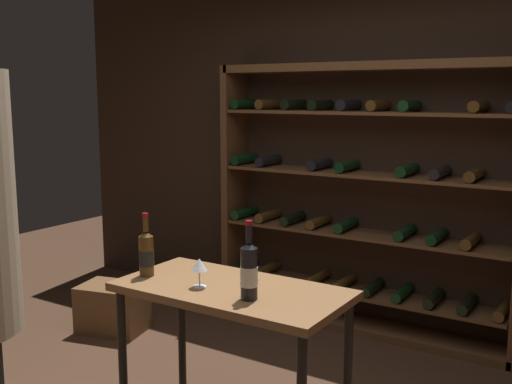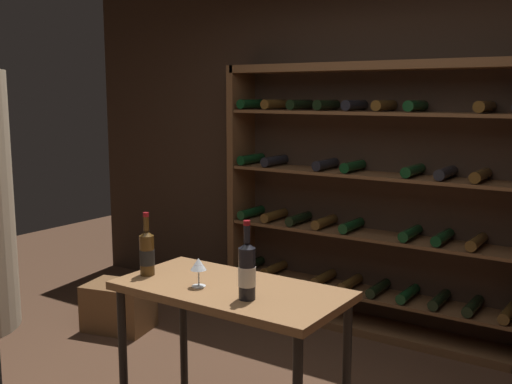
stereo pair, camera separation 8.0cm
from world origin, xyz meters
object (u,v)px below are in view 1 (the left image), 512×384
at_px(wine_bottle_green_slim, 249,271).
at_px(wine_glass_stemmed_right, 199,266).
at_px(tasting_table, 232,307).
at_px(wine_rack, 360,200).
at_px(wine_crate, 113,308).
at_px(wine_bottle_black_capsule, 146,253).

relative_size(wine_bottle_green_slim, wine_glass_stemmed_right, 2.55).
xyz_separation_m(tasting_table, wine_glass_stemmed_right, (-0.13, -0.09, 0.21)).
xyz_separation_m(wine_rack, wine_crate, (-1.53, -1.02, -0.81)).
relative_size(tasting_table, wine_bottle_black_capsule, 3.44).
height_order(tasting_table, wine_bottle_black_capsule, wine_bottle_black_capsule).
xyz_separation_m(wine_rack, wine_glass_stemmed_right, (-0.03, -1.89, -0.04)).
distance_m(wine_rack, wine_crate, 2.01).
relative_size(wine_crate, wine_bottle_black_capsule, 1.46).
relative_size(tasting_table, wine_crate, 2.36).
relative_size(wine_rack, wine_crate, 4.81).
distance_m(wine_bottle_green_slim, wine_bottle_black_capsule, 0.64).
distance_m(tasting_table, wine_glass_stemmed_right, 0.26).
distance_m(wine_rack, wine_bottle_green_slim, 1.93).
xyz_separation_m(wine_crate, wine_bottle_black_capsule, (1.16, -0.86, 0.78)).
bearing_deg(tasting_table, wine_bottle_black_capsule, -169.95).
relative_size(wine_crate, wine_bottle_green_slim, 1.31).
height_order(wine_rack, wine_bottle_black_capsule, wine_rack).
bearing_deg(wine_bottle_black_capsule, wine_glass_stemmed_right, -0.89).
distance_m(tasting_table, wine_bottle_black_capsule, 0.53).
bearing_deg(wine_crate, wine_glass_stemmed_right, -29.98).
distance_m(wine_rack, wine_glass_stemmed_right, 1.89).
bearing_deg(wine_rack, tasting_table, -86.78).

